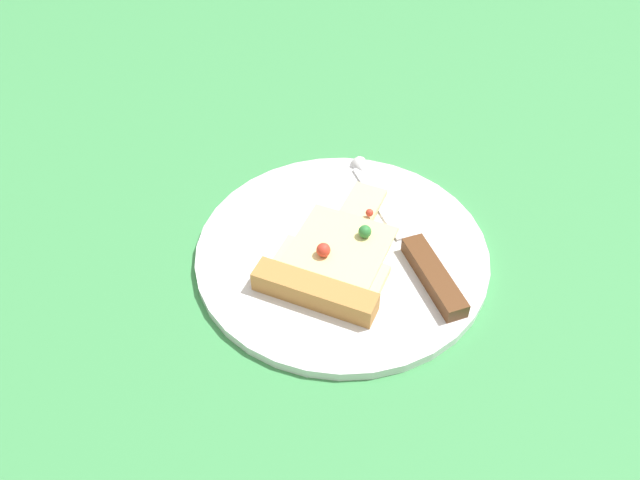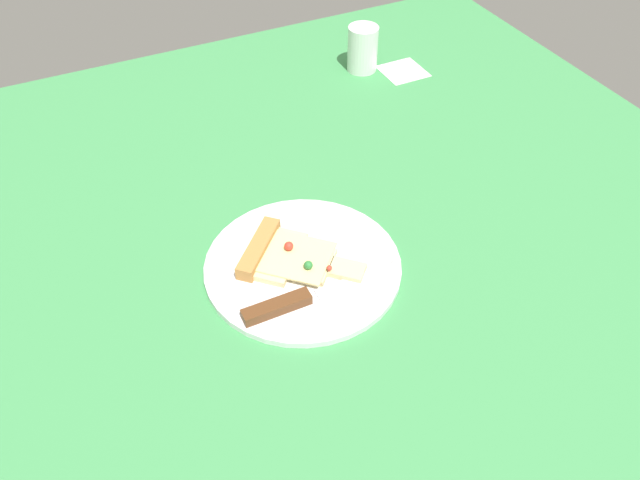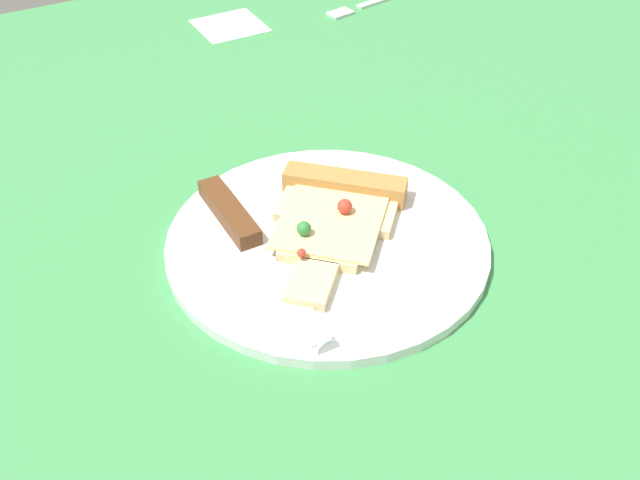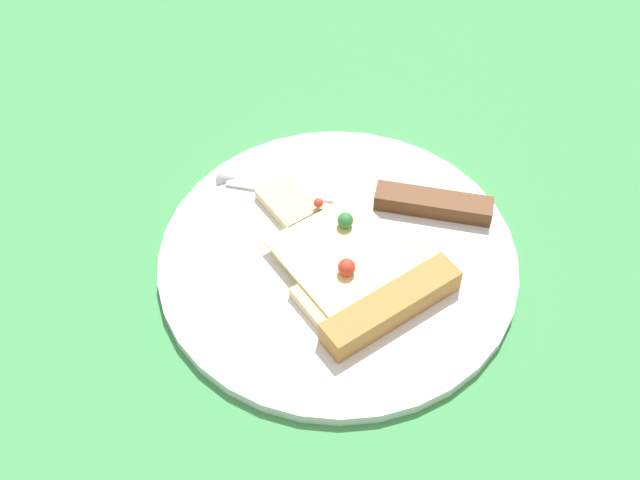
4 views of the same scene
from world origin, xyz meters
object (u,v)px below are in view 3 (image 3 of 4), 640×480
Objects in this scene: plate at (327,242)px; pizza_slice at (334,214)px; fork at (366,4)px; knife at (250,241)px.

pizza_slice is at bearing -133.26° from plate.
fork is at bearing -81.68° from pizza_slice.
pizza_slice is at bearing 176.44° from knife.
fork is (-30.67, -43.59, -1.44)cm from pizza_slice.
plate is 55.88cm from fork.
pizza_slice is 8.45cm from knife.
knife is 1.56× the size of fork.
plate is at bearing 90.20° from pizza_slice.
knife is at bearing 39.67° from pizza_slice.
knife is at bearing 128.76° from fork.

